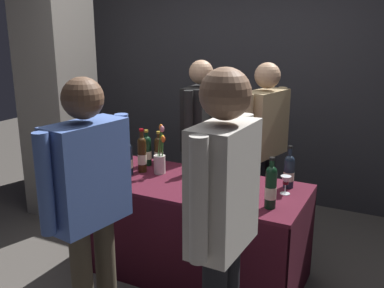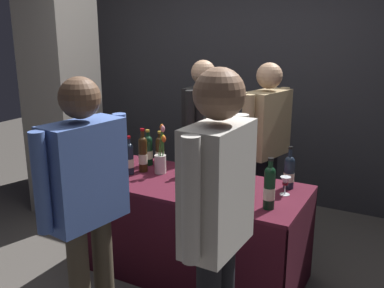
{
  "view_description": "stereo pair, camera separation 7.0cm",
  "coord_description": "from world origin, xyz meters",
  "px_view_note": "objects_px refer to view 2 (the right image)",
  "views": [
    {
      "loc": [
        1.38,
        -2.71,
        1.88
      ],
      "look_at": [
        0.0,
        0.0,
        1.05
      ],
      "focal_mm": 40.52,
      "sensor_mm": 36.0,
      "label": 1
    },
    {
      "loc": [
        1.44,
        -2.68,
        1.88
      ],
      "look_at": [
        0.0,
        0.0,
        1.05
      ],
      "focal_mm": 40.52,
      "sensor_mm": 36.0,
      "label": 2
    }
  ],
  "objects_px": {
    "tasting_table": "(192,210)",
    "wine_glass_near_vendor": "(285,182)",
    "taster_foreground_right": "(217,213)",
    "flower_vase": "(161,157)",
    "concrete_pillar": "(58,48)",
    "featured_wine_bottle": "(129,158)",
    "vendor_presenter": "(203,130)",
    "display_bottle_0": "(143,153)"
  },
  "relations": [
    {
      "from": "tasting_table",
      "to": "wine_glass_near_vendor",
      "type": "xyz_separation_m",
      "value": [
        0.68,
        0.1,
        0.32
      ]
    },
    {
      "from": "tasting_table",
      "to": "taster_foreground_right",
      "type": "xyz_separation_m",
      "value": [
        0.66,
        -0.97,
        0.51
      ]
    },
    {
      "from": "wine_glass_near_vendor",
      "to": "flower_vase",
      "type": "bearing_deg",
      "value": -178.97
    },
    {
      "from": "flower_vase",
      "to": "concrete_pillar",
      "type": "bearing_deg",
      "value": 164.05
    },
    {
      "from": "wine_glass_near_vendor",
      "to": "flower_vase",
      "type": "xyz_separation_m",
      "value": [
        -1.0,
        -0.02,
        0.04
      ]
    },
    {
      "from": "wine_glass_near_vendor",
      "to": "featured_wine_bottle",
      "type": "bearing_deg",
      "value": -172.65
    },
    {
      "from": "vendor_presenter",
      "to": "tasting_table",
      "type": "bearing_deg",
      "value": 18.34
    },
    {
      "from": "tasting_table",
      "to": "concrete_pillar",
      "type": "bearing_deg",
      "value": 164.42
    },
    {
      "from": "featured_wine_bottle",
      "to": "display_bottle_0",
      "type": "bearing_deg",
      "value": 60.63
    },
    {
      "from": "flower_vase",
      "to": "display_bottle_0",
      "type": "bearing_deg",
      "value": -167.1
    },
    {
      "from": "wine_glass_near_vendor",
      "to": "flower_vase",
      "type": "relative_size",
      "value": 0.33
    },
    {
      "from": "concrete_pillar",
      "to": "wine_glass_near_vendor",
      "type": "distance_m",
      "value": 2.59
    },
    {
      "from": "tasting_table",
      "to": "featured_wine_bottle",
      "type": "relative_size",
      "value": 5.46
    },
    {
      "from": "wine_glass_near_vendor",
      "to": "taster_foreground_right",
      "type": "distance_m",
      "value": 1.09
    },
    {
      "from": "display_bottle_0",
      "to": "flower_vase",
      "type": "relative_size",
      "value": 0.9
    },
    {
      "from": "featured_wine_bottle",
      "to": "vendor_presenter",
      "type": "xyz_separation_m",
      "value": [
        0.23,
        0.83,
        0.08
      ]
    },
    {
      "from": "featured_wine_bottle",
      "to": "display_bottle_0",
      "type": "relative_size",
      "value": 0.88
    },
    {
      "from": "display_bottle_0",
      "to": "vendor_presenter",
      "type": "height_order",
      "value": "vendor_presenter"
    },
    {
      "from": "concrete_pillar",
      "to": "featured_wine_bottle",
      "type": "xyz_separation_m",
      "value": [
        1.22,
        -0.54,
        -0.79
      ]
    },
    {
      "from": "taster_foreground_right",
      "to": "tasting_table",
      "type": "bearing_deg",
      "value": 35.73
    },
    {
      "from": "tasting_table",
      "to": "wine_glass_near_vendor",
      "type": "bearing_deg",
      "value": 8.2
    },
    {
      "from": "concrete_pillar",
      "to": "taster_foreground_right",
      "type": "distance_m",
      "value": 2.88
    },
    {
      "from": "display_bottle_0",
      "to": "flower_vase",
      "type": "height_order",
      "value": "flower_vase"
    },
    {
      "from": "wine_glass_near_vendor",
      "to": "taster_foreground_right",
      "type": "xyz_separation_m",
      "value": [
        -0.02,
        -1.07,
        0.19
      ]
    },
    {
      "from": "tasting_table",
      "to": "display_bottle_0",
      "type": "distance_m",
      "value": 0.6
    },
    {
      "from": "wine_glass_near_vendor",
      "to": "taster_foreground_right",
      "type": "height_order",
      "value": "taster_foreground_right"
    },
    {
      "from": "display_bottle_0",
      "to": "tasting_table",
      "type": "bearing_deg",
      "value": -5.61
    },
    {
      "from": "tasting_table",
      "to": "vendor_presenter",
      "type": "xyz_separation_m",
      "value": [
        -0.3,
        0.77,
        0.43
      ]
    },
    {
      "from": "featured_wine_bottle",
      "to": "tasting_table",
      "type": "bearing_deg",
      "value": 6.26
    },
    {
      "from": "featured_wine_bottle",
      "to": "flower_vase",
      "type": "distance_m",
      "value": 0.25
    },
    {
      "from": "wine_glass_near_vendor",
      "to": "vendor_presenter",
      "type": "relative_size",
      "value": 0.08
    },
    {
      "from": "tasting_table",
      "to": "featured_wine_bottle",
      "type": "height_order",
      "value": "featured_wine_bottle"
    },
    {
      "from": "tasting_table",
      "to": "display_bottle_0",
      "type": "height_order",
      "value": "display_bottle_0"
    },
    {
      "from": "concrete_pillar",
      "to": "display_bottle_0",
      "type": "xyz_separation_m",
      "value": [
        1.27,
        -0.44,
        -0.77
      ]
    },
    {
      "from": "wine_glass_near_vendor",
      "to": "vendor_presenter",
      "type": "distance_m",
      "value": 1.19
    },
    {
      "from": "featured_wine_bottle",
      "to": "display_bottle_0",
      "type": "height_order",
      "value": "display_bottle_0"
    },
    {
      "from": "featured_wine_bottle",
      "to": "taster_foreground_right",
      "type": "distance_m",
      "value": 1.51
    },
    {
      "from": "featured_wine_bottle",
      "to": "vendor_presenter",
      "type": "relative_size",
      "value": 0.19
    },
    {
      "from": "vendor_presenter",
      "to": "concrete_pillar",
      "type": "bearing_deg",
      "value": -81.91
    },
    {
      "from": "flower_vase",
      "to": "vendor_presenter",
      "type": "relative_size",
      "value": 0.25
    },
    {
      "from": "tasting_table",
      "to": "flower_vase",
      "type": "distance_m",
      "value": 0.49
    },
    {
      "from": "concrete_pillar",
      "to": "tasting_table",
      "type": "relative_size",
      "value": 1.98
    }
  ]
}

